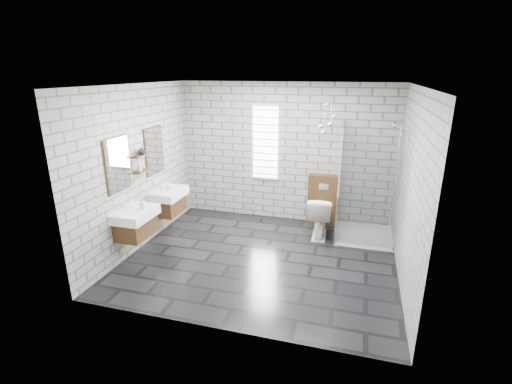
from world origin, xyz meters
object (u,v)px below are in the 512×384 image
at_px(vanity_left, 134,215).
at_px(cistern_panel, 323,200).
at_px(vanity_right, 167,194).
at_px(shower_enclosure, 360,213).
at_px(toilet, 320,216).

relative_size(vanity_left, cistern_panel, 1.57).
relative_size(vanity_right, cistern_panel, 1.57).
distance_m(vanity_left, shower_enclosure, 3.83).
bearing_deg(toilet, cistern_panel, -92.35).
relative_size(vanity_left, vanity_right, 1.00).
xyz_separation_m(vanity_left, cistern_panel, (2.71, 2.25, -0.26)).
distance_m(cistern_panel, toilet, 0.58).
height_order(vanity_right, toilet, vanity_right).
bearing_deg(toilet, vanity_right, 10.80).
xyz_separation_m(vanity_right, shower_enclosure, (3.41, 0.68, -0.25)).
relative_size(cistern_panel, shower_enclosure, 0.49).
height_order(shower_enclosure, toilet, shower_enclosure).
xyz_separation_m(cistern_panel, toilet, (0.00, -0.57, -0.12)).
bearing_deg(vanity_left, shower_enclosure, 26.98).
distance_m(vanity_right, shower_enclosure, 3.48).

